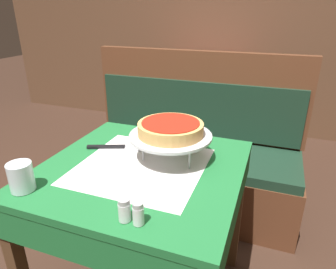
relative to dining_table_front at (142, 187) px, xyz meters
The scene contains 11 objects.
dining_table_front is the anchor object (origin of this frame).
dining_table_rear 1.87m from the dining_table_front, 97.93° to the left, with size 0.82×0.82×0.74m.
booth_bench 0.91m from the dining_table_front, 93.43° to the left, with size 1.49×0.53×1.06m.
back_wall_panel 2.51m from the dining_table_front, 90.00° to the left, with size 6.00×0.04×2.40m, color brown.
pizza_pan_stand 0.24m from the dining_table_front, 48.26° to the left, with size 0.34×0.34×0.11m.
deep_dish_pizza 0.27m from the dining_table_front, 48.26° to the left, with size 0.27×0.27×0.05m.
pizza_server 0.23m from the dining_table_front, 146.64° to the left, with size 0.26×0.14×0.01m.
water_glass_near 0.46m from the dining_table_front, 136.20° to the right, with size 0.08×0.08×0.10m.
salt_shaker 0.36m from the dining_table_front, 73.46° to the right, with size 0.04×0.04×0.07m.
pepper_shaker 0.38m from the dining_table_front, 66.40° to the right, with size 0.03×0.03×0.07m.
condiment_caddy 1.99m from the dining_table_front, 99.34° to the left, with size 0.11×0.11×0.15m.
Camera 1 is at (0.47, -0.95, 1.32)m, focal length 32.00 mm.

